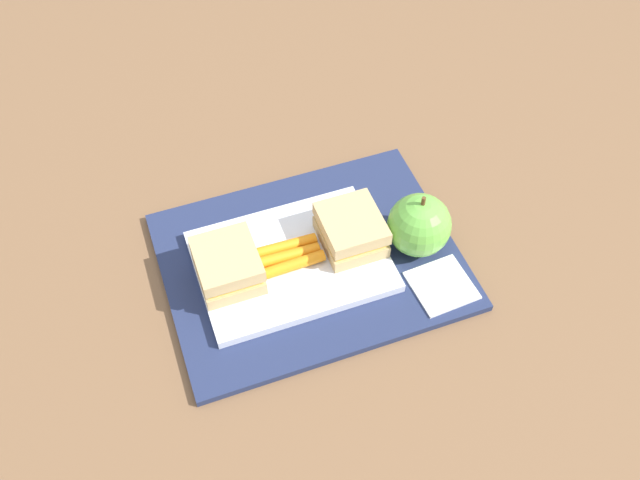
# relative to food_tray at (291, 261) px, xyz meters

# --- Properties ---
(ground_plane) EXTENTS (2.40, 2.40, 0.00)m
(ground_plane) POSITION_rel_food_tray_xyz_m (0.03, 0.00, -0.02)
(ground_plane) COLOR brown
(lunchbag_mat) EXTENTS (0.36, 0.28, 0.01)m
(lunchbag_mat) POSITION_rel_food_tray_xyz_m (0.03, 0.00, -0.01)
(lunchbag_mat) COLOR navy
(lunchbag_mat) RESTS_ON ground_plane
(food_tray) EXTENTS (0.23, 0.17, 0.01)m
(food_tray) POSITION_rel_food_tray_xyz_m (0.00, 0.00, 0.00)
(food_tray) COLOR white
(food_tray) RESTS_ON lunchbag_mat
(sandwich_half_left) EXTENTS (0.07, 0.08, 0.04)m
(sandwich_half_left) POSITION_rel_food_tray_xyz_m (-0.08, 0.00, 0.03)
(sandwich_half_left) COLOR tan
(sandwich_half_left) RESTS_ON food_tray
(sandwich_half_right) EXTENTS (0.07, 0.08, 0.04)m
(sandwich_half_right) POSITION_rel_food_tray_xyz_m (0.08, 0.00, 0.03)
(sandwich_half_right) COLOR tan
(sandwich_half_right) RESTS_ON food_tray
(carrot_sticks_bundle) EXTENTS (0.08, 0.04, 0.02)m
(carrot_sticks_bundle) POSITION_rel_food_tray_xyz_m (-0.00, 0.00, 0.01)
(carrot_sticks_bundle) COLOR orange
(carrot_sticks_bundle) RESTS_ON food_tray
(apple) EXTENTS (0.08, 0.08, 0.09)m
(apple) POSITION_rel_food_tray_xyz_m (0.16, -0.03, 0.03)
(apple) COLOR #66B742
(apple) RESTS_ON lunchbag_mat
(paper_napkin) EXTENTS (0.07, 0.07, 0.00)m
(paper_napkin) POSITION_rel_food_tray_xyz_m (0.16, -0.09, -0.00)
(paper_napkin) COLOR white
(paper_napkin) RESTS_ON lunchbag_mat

